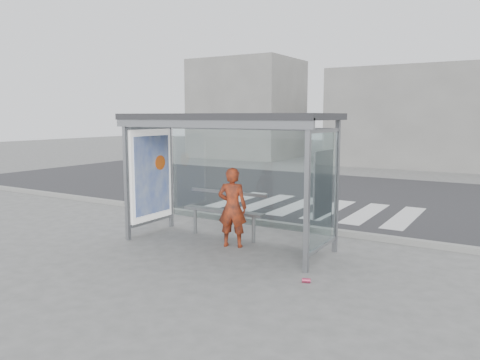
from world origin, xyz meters
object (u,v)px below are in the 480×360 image
at_px(soda_can, 306,280).
at_px(person, 232,207).
at_px(bench, 224,211).
at_px(bus_shelter, 212,146).

bearing_deg(soda_can, person, 151.13).
bearing_deg(bench, person, -43.65).
distance_m(bus_shelter, soda_can, 3.44).
distance_m(bus_shelter, person, 1.30).
height_order(person, bench, person).
bearing_deg(bus_shelter, bench, 92.35).
xyz_separation_m(person, soda_can, (2.07, -1.14, -0.75)).
relative_size(person, bench, 0.83).
bearing_deg(soda_can, bench, 147.68).
bearing_deg(bench, soda_can, -32.32).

